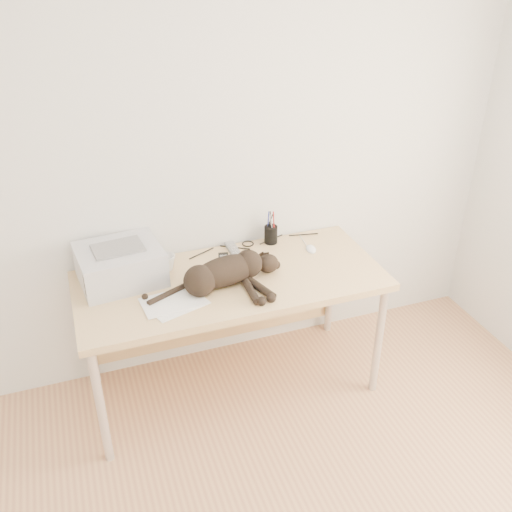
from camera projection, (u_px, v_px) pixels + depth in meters
name	position (u px, v px, depth m)	size (l,w,h in m)	color
wall_back	(208.00, 153.00, 2.98)	(3.50, 3.50, 0.00)	silver
desk	(227.00, 291.00, 3.11)	(1.60, 0.70, 0.74)	tan
printer	(120.00, 264.00, 2.91)	(0.45, 0.39, 0.20)	silver
papers	(174.00, 303.00, 2.77)	(0.33, 0.26, 0.01)	white
cat	(223.00, 274.00, 2.87)	(0.73, 0.35, 0.16)	black
mug	(167.00, 262.00, 3.02)	(0.09, 0.09, 0.09)	white
pen_cup	(271.00, 234.00, 3.28)	(0.08, 0.08, 0.19)	black
remote_grey	(234.00, 251.00, 3.20)	(0.05, 0.19, 0.02)	slate
remote_black	(224.00, 263.00, 3.08)	(0.05, 0.19, 0.02)	black
mouse	(311.00, 247.00, 3.22)	(0.06, 0.10, 0.03)	white
cable_tangle	(214.00, 249.00, 3.22)	(1.36, 0.07, 0.01)	black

